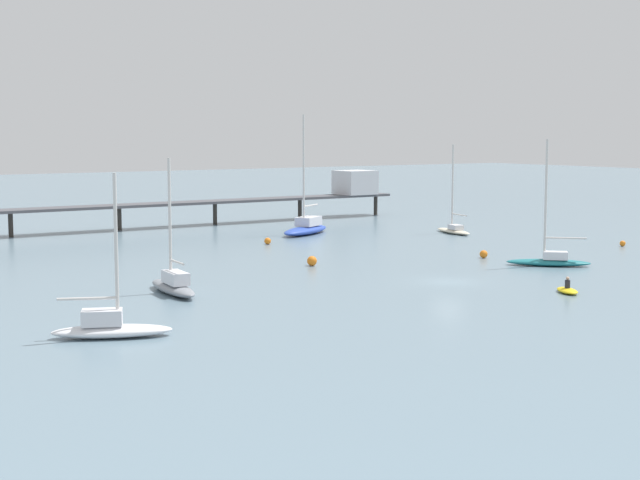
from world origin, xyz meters
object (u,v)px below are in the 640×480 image
Objects in this scene: mooring_buoy_near at (312,261)px; mooring_buoy_outer at (484,254)px; pier at (261,193)px; mooring_buoy_inner at (623,243)px; sailboat_teal at (550,258)px; sailboat_blue at (306,227)px; sailboat_cream at (454,228)px; sailboat_white at (110,326)px; dinghy_yellow at (567,290)px; mooring_buoy_mid at (268,241)px; sailboat_gray at (173,284)px.

mooring_buoy_near is 1.18× the size of mooring_buoy_outer.
pier is 110.94× the size of mooring_buoy_inner.
mooring_buoy_outer is (-1.06, 6.63, -0.30)m from sailboat_teal.
sailboat_teal reaches higher than pier.
mooring_buoy_near is (-16.23, 10.96, -0.23)m from sailboat_teal.
mooring_buoy_inner is at bearing -53.53° from sailboat_blue.
sailboat_cream is 1.10× the size of sailboat_white.
sailboat_white is (-40.24, -52.54, -2.85)m from pier.
sailboat_cream is (10.49, -23.46, -2.88)m from pier.
pier is at bearing 52.56° from sailboat_white.
mooring_buoy_inner is at bearing 18.50° from sailboat_teal.
dinghy_yellow is 35.90m from mooring_buoy_mid.
pier is at bearing 80.96° from dinghy_yellow.
sailboat_cream reaches higher than dinghy_yellow.
mooring_buoy_mid is at bearing 94.04° from dinghy_yellow.
dinghy_yellow is at bearing -85.96° from mooring_buoy_mid.
sailboat_teal reaches higher than mooring_buoy_mid.
pier reaches higher than mooring_buoy_near.
pier is at bearing 77.69° from sailboat_blue.
sailboat_blue reaches higher than sailboat_cream.
mooring_buoy_outer is (-17.15, 1.25, 0.07)m from mooring_buoy_inner.
dinghy_yellow is at bearing -148.76° from mooring_buoy_inner.
sailboat_teal is 19.59m from mooring_buoy_near.
pier reaches higher than mooring_buoy_inner.
sailboat_cream is 0.93× the size of sailboat_teal.
pier is 57.44m from dinghy_yellow.
mooring_buoy_inner is (56.33, 11.14, -0.37)m from sailboat_white.
sailboat_white is (-8.72, -10.69, -0.05)m from sailboat_gray.
mooring_buoy_mid is (-22.02, 2.64, -0.28)m from sailboat_cream.
mooring_buoy_inner is at bearing -4.15° from mooring_buoy_outer.
mooring_buoy_mid is at bearing 118.46° from mooring_buoy_outer.
mooring_buoy_near is (-16.22, -35.83, -3.08)m from pier.
sailboat_teal is 1.18× the size of sailboat_white.
sailboat_cream is at bearing -31.06° from sailboat_blue.
sailboat_blue is (-3.31, -15.15, -2.69)m from pier.
sailboat_teal is 40.66m from sailboat_white.
sailboat_cream reaches higher than sailboat_white.
sailboat_gray is 3.35× the size of dinghy_yellow.
sailboat_white is 12.64× the size of mooring_buoy_outer.
sailboat_teal is (31.52, -4.94, -0.05)m from sailboat_gray.
sailboat_gray is 38.84m from sailboat_blue.
dinghy_yellow is (22.51, -14.78, -0.48)m from sailboat_gray.
mooring_buoy_near is 15.77m from mooring_buoy_outer.
sailboat_gray is at bearing -126.98° from pier.
dinghy_yellow is at bearing -132.49° from sailboat_teal.
pier is at bearing 65.64° from mooring_buoy_near.
pier is at bearing 114.09° from sailboat_cream.
mooring_buoy_inner is (5.61, -17.95, -0.33)m from sailboat_cream.
sailboat_teal is at bearing -84.01° from sailboat_blue.
sailboat_cream is 17.18× the size of mooring_buoy_inner.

